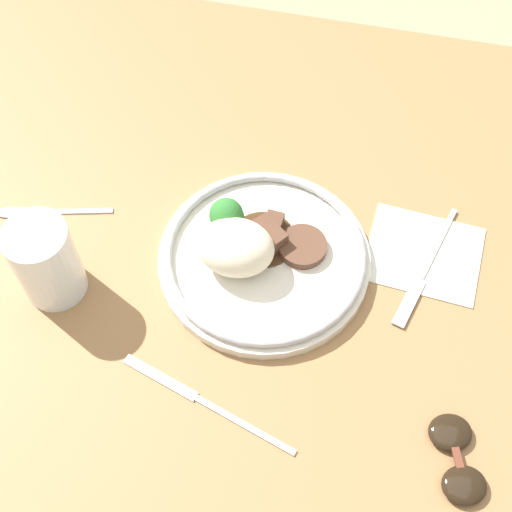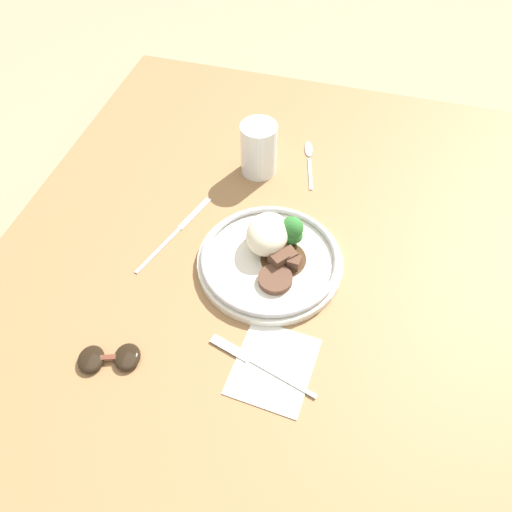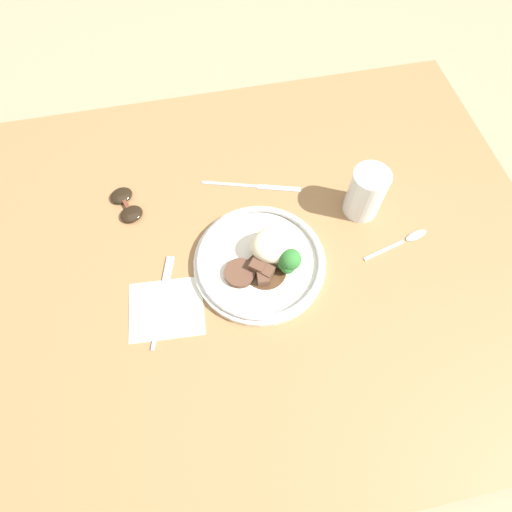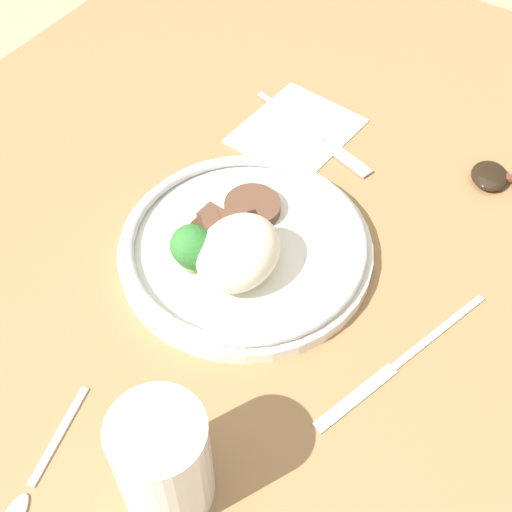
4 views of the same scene
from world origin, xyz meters
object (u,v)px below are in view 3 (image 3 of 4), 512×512
plate (264,259)px  juice_glass (365,194)px  sunglasses (126,205)px  fork (164,292)px  spoon (408,239)px  knife (255,186)px

plate → juice_glass: size_ratio=2.31×
sunglasses → plate: bearing=-56.4°
juice_glass → fork: size_ratio=0.61×
sunglasses → fork: bearing=-94.3°
spoon → knife: bearing=130.9°
plate → sunglasses: bearing=143.0°
knife → spoon: (0.29, -0.20, 0.00)m
plate → spoon: 0.31m
sunglasses → knife: bearing=-20.3°
juice_glass → sunglasses: bearing=167.6°
spoon → sunglasses: bearing=146.1°
fork → sunglasses: 0.23m
plate → spoon: bearing=-1.1°
plate → knife: bearing=83.4°
juice_glass → spoon: bearing=-51.8°
juice_glass → sunglasses: 0.51m
fork → sunglasses: size_ratio=1.72×
plate → sunglasses: size_ratio=2.42×
juice_glass → spoon: juice_glass is taller
fork → knife: fork is taller
juice_glass → sunglasses: juice_glass is taller
juice_glass → sunglasses: (-0.50, 0.11, -0.04)m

